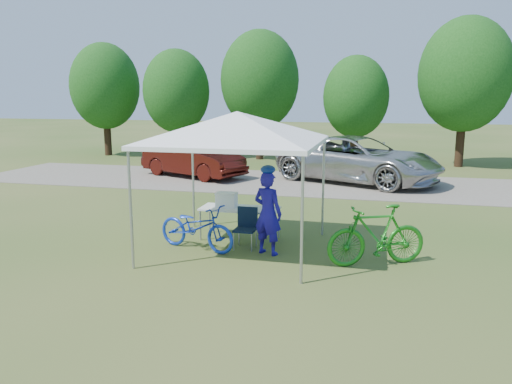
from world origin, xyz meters
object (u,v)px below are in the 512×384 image
folding_table (240,210)px  cooler (227,200)px  sedan (193,158)px  bike_green (377,235)px  bike_blue (197,227)px  cyclist (268,213)px  folding_chair (246,224)px  minivan (359,159)px

folding_table → cooler: 0.36m
cooler → sedan: bearing=115.9°
folding_table → bike_green: 3.02m
sedan → cooler: bearing=-130.6°
bike_blue → sedan: (-3.36, 8.54, 0.26)m
bike_blue → bike_green: (3.47, -0.10, 0.10)m
cyclist → cooler: bearing=-18.8°
bike_green → folding_chair: bearing=-125.6°
bike_blue → bike_green: 3.47m
cyclist → sedan: (-4.79, 8.47, -0.09)m
folding_chair → bike_green: size_ratio=0.44×
folding_chair → cyclist: bearing=-30.8°
bike_blue → minivan: 9.23m
folding_table → bike_green: (2.84, -1.03, -0.08)m
folding_table → cooler: cooler is taller
folding_chair → bike_blue: size_ratio=0.47×
bike_blue → bike_green: bike_green is taller
folding_chair → bike_blue: bike_blue is taller
bike_green → cyclist: bearing=-119.6°
folding_chair → cooler: cooler is taller
folding_chair → bike_blue: 1.00m
minivan → sedan: size_ratio=1.36×
cyclist → minivan: 8.83m
cooler → bike_green: bearing=-18.2°
cyclist → bike_green: (2.04, -0.16, -0.25)m
folding_table → cyclist: size_ratio=1.03×
bike_green → bike_blue: bearing=-116.5°
folding_table → sedan: 8.59m
cooler → minivan: minivan is taller
folding_chair → sedan: size_ratio=0.19×
minivan → bike_green: bearing=-150.8°
bike_blue → bike_green: bearing=-75.1°
folding_table → cooler: bearing=-180.0°
cooler → cyclist: 1.39m
folding_chair → bike_green: bearing=-9.9°
folding_chair → minivan: minivan is taller
cyclist → bike_blue: 1.48m
bike_blue → minivan: minivan is taller
folding_chair → cooler: bearing=137.3°
cooler → cyclist: size_ratio=0.27×
cyclist → folding_chair: bearing=-12.0°
minivan → cooler: bearing=-172.5°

